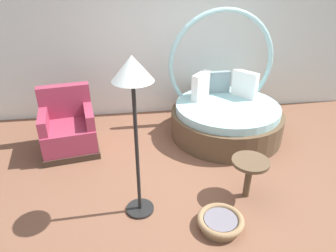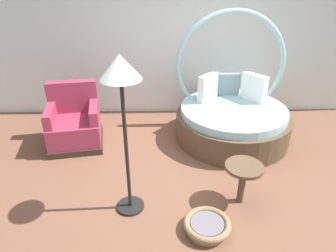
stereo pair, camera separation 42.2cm
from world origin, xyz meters
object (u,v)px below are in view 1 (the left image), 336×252
object	(u,v)px
red_armchair	(69,129)
side_table	(250,167)
round_daybed	(225,112)
floor_lamp	(133,86)
pet_basket	(220,222)

from	to	relation	value
red_armchair	side_table	xyz separation A→B (m)	(2.29, -1.43, 0.10)
round_daybed	side_table	world-z (taller)	round_daybed
floor_lamp	round_daybed	bearing A→B (deg)	47.91
side_table	floor_lamp	bearing A→B (deg)	-176.79
side_table	red_armchair	bearing A→B (deg)	147.99
red_armchair	floor_lamp	bearing A→B (deg)	-56.93
floor_lamp	red_armchair	bearing A→B (deg)	123.07
round_daybed	pet_basket	world-z (taller)	round_daybed
red_armchair	floor_lamp	xyz separation A→B (m)	(0.98, -1.50, 1.20)
round_daybed	red_armchair	world-z (taller)	round_daybed
floor_lamp	pet_basket	bearing A→B (deg)	-24.06
red_armchair	side_table	size ratio (longest dim) A/B	1.81
round_daybed	floor_lamp	world-z (taller)	round_daybed
round_daybed	floor_lamp	bearing A→B (deg)	-132.09
round_daybed	red_armchair	size ratio (longest dim) A/B	2.08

